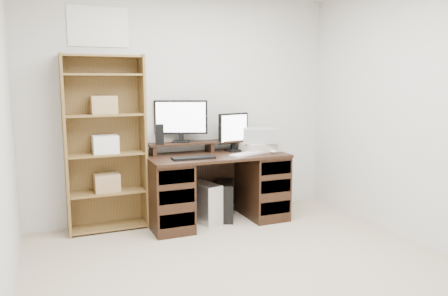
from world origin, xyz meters
TOP-DOWN VIEW (x-y plane):
  - room at (-0.00, 0.00)m, footprint 3.54×4.04m
  - desk at (0.23, 1.64)m, footprint 1.50×0.70m
  - riser_shelf at (0.23, 1.85)m, footprint 1.40×0.22m
  - monitor_wide at (-0.09, 1.88)m, footprint 0.55×0.25m
  - monitor_small at (0.50, 1.79)m, footprint 0.39×0.18m
  - speaker at (-0.35, 1.81)m, footprint 0.10×0.10m
  - keyboard_black at (-0.09, 1.47)m, footprint 0.44×0.17m
  - keyboard_white at (0.53, 1.49)m, footprint 0.46×0.30m
  - mouse at (0.84, 1.49)m, footprint 0.08×0.05m
  - printer at (0.77, 1.66)m, footprint 0.42×0.33m
  - basket at (0.77, 1.66)m, footprint 0.45×0.40m
  - tower_silver at (0.10, 1.68)m, footprint 0.30×0.47m
  - tower_black at (0.35, 1.68)m, footprint 0.33×0.46m
  - bookshelf at (-0.91, 1.86)m, footprint 0.80×0.30m

SIDE VIEW (x-z plane):
  - tower_black at x=0.35m, z-range 0.00..0.42m
  - tower_silver at x=0.10m, z-range 0.00..0.43m
  - desk at x=0.23m, z-range 0.01..0.76m
  - keyboard_white at x=0.53m, z-range 0.75..0.77m
  - keyboard_black at x=-0.09m, z-range 0.75..0.77m
  - mouse at x=0.84m, z-range 0.75..0.78m
  - printer at x=0.77m, z-range 0.75..0.85m
  - riser_shelf at x=0.23m, z-range 0.78..0.90m
  - bookshelf at x=-0.91m, z-range 0.02..1.82m
  - basket at x=0.77m, z-range 0.85..1.01m
  - speaker at x=-0.35m, z-range 0.87..1.09m
  - monitor_small at x=0.50m, z-range 0.77..1.20m
  - monitor_wide at x=-0.09m, z-range 0.90..1.36m
  - room at x=0.00m, z-range -0.02..2.52m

